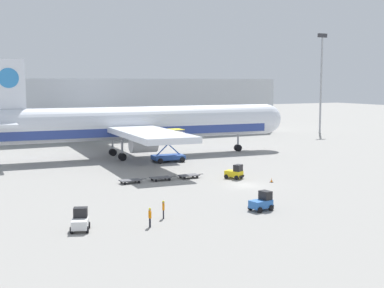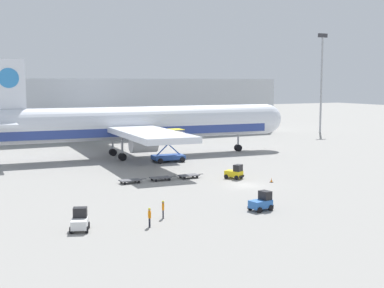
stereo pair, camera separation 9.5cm
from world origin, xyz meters
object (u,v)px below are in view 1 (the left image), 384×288
(light_mast, at_px, (321,76))
(baggage_dolly_lead, at_px, (130,180))
(scissor_lift_loader, at_px, (168,150))
(ground_crew_near, at_px, (163,208))
(baggage_dolly_second, at_px, (161,178))
(ground_crew_far, at_px, (150,216))
(airplane_main, at_px, (135,124))
(baggage_tug_far, at_px, (262,202))
(baggage_tug_foreground, at_px, (235,172))
(traffic_cone_near, at_px, (272,180))
(baggage_tug_mid, at_px, (80,221))
(baggage_dolly_third, at_px, (189,175))

(light_mast, distance_m, baggage_dolly_lead, 83.10)
(scissor_lift_loader, distance_m, ground_crew_near, 37.31)
(baggage_dolly_second, xyz_separation_m, ground_crew_far, (-10.48, -20.92, 0.70))
(airplane_main, height_order, scissor_lift_loader, airplane_main)
(baggage_tug_far, bearing_deg, scissor_lift_loader, 72.25)
(baggage_tug_foreground, height_order, baggage_dolly_lead, baggage_tug_foreground)
(baggage_tug_far, bearing_deg, traffic_cone_near, 41.72)
(light_mast, height_order, scissor_lift_loader, light_mast)
(light_mast, bearing_deg, airplane_main, -161.16)
(baggage_tug_mid, distance_m, ground_crew_far, 6.33)
(baggage_tug_far, distance_m, baggage_dolly_second, 20.44)
(light_mast, xyz_separation_m, scissor_lift_loader, (-57.11, -28.16, -12.63))
(ground_crew_far, bearing_deg, light_mast, 141.74)
(baggage_dolly_third, bearing_deg, scissor_lift_loader, 75.34)
(baggage_tug_mid, height_order, baggage_dolly_lead, baggage_tug_mid)
(light_mast, bearing_deg, baggage_tug_foreground, -139.97)
(scissor_lift_loader, bearing_deg, baggage_dolly_lead, -125.50)
(ground_crew_far, bearing_deg, baggage_dolly_third, 156.17)
(baggage_tug_foreground, distance_m, traffic_cone_near, 5.45)
(baggage_dolly_second, distance_m, traffic_cone_near, 14.96)
(airplane_main, distance_m, ground_crew_near, 43.72)
(baggage_tug_foreground, distance_m, baggage_dolly_lead, 14.54)
(baggage_tug_foreground, xyz_separation_m, baggage_dolly_second, (-9.73, 3.45, -0.49))
(scissor_lift_loader, relative_size, baggage_dolly_third, 1.47)
(ground_crew_near, bearing_deg, airplane_main, -173.08)
(baggage_dolly_lead, xyz_separation_m, traffic_cone_near, (17.01, -8.07, -0.10))
(baggage_tug_far, distance_m, baggage_dolly_lead, 21.47)
(baggage_tug_mid, xyz_separation_m, baggage_tug_far, (19.00, -1.33, 0.00))
(light_mast, height_order, airplane_main, light_mast)
(traffic_cone_near, bearing_deg, baggage_tug_mid, -159.43)
(scissor_lift_loader, height_order, baggage_dolly_lead, scissor_lift_loader)
(baggage_dolly_lead, height_order, ground_crew_near, ground_crew_near)
(baggage_dolly_third, xyz_separation_m, ground_crew_far, (-14.70, -20.74, 0.70))
(baggage_tug_far, xyz_separation_m, baggage_dolly_lead, (-6.90, 20.32, -0.49))
(light_mast, height_order, baggage_tug_far, light_mast)
(scissor_lift_loader, xyz_separation_m, ground_crew_far, (-18.57, -35.91, -0.99))
(baggage_tug_mid, height_order, traffic_cone_near, baggage_tug_mid)
(airplane_main, relative_size, baggage_dolly_third, 15.68)
(ground_crew_far, bearing_deg, baggage_tug_foreground, 142.34)
(ground_crew_near, bearing_deg, traffic_cone_near, 141.98)
(scissor_lift_loader, relative_size, ground_crew_near, 3.03)
(scissor_lift_loader, distance_m, traffic_cone_near, 23.52)
(baggage_dolly_second, height_order, ground_crew_far, ground_crew_far)
(baggage_dolly_second, xyz_separation_m, baggage_dolly_third, (4.22, -0.18, 0.00))
(scissor_lift_loader, bearing_deg, baggage_dolly_second, -114.01)
(baggage_dolly_lead, bearing_deg, airplane_main, 66.51)
(light_mast, height_order, traffic_cone_near, light_mast)
(airplane_main, height_order, traffic_cone_near, airplane_main)
(light_mast, bearing_deg, baggage_dolly_second, -146.51)
(scissor_lift_loader, xyz_separation_m, traffic_cone_near, (4.54, -23.01, -1.78))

